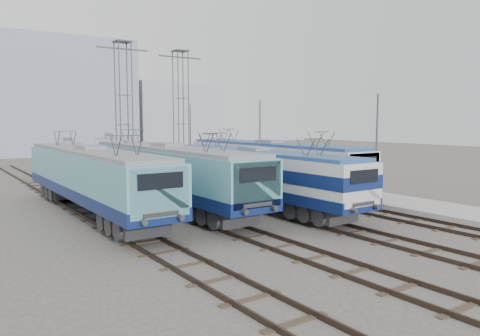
% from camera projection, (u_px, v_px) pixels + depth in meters
% --- Properties ---
extents(ground, '(160.00, 160.00, 0.00)m').
position_uv_depth(ground, '(291.00, 231.00, 22.76)').
color(ground, '#514C47').
extents(platform, '(4.00, 70.00, 0.30)m').
position_uv_depth(platform, '(325.00, 190.00, 35.05)').
color(platform, '#9E9E99').
rests_on(platform, ground).
extents(locomotive_far_left, '(2.90, 18.32, 3.45)m').
position_uv_depth(locomotive_far_left, '(93.00, 175.00, 26.25)').
color(locomotive_far_left, '#0E1C50').
rests_on(locomotive_far_left, ground).
extents(locomotive_center_left, '(2.93, 18.54, 3.49)m').
position_uv_depth(locomotive_center_left, '(169.00, 171.00, 28.42)').
color(locomotive_center_left, '#0E1C50').
rests_on(locomotive_center_left, ground).
extents(locomotive_center_right, '(2.74, 17.31, 3.25)m').
position_uv_depth(locomotive_center_right, '(256.00, 172.00, 28.70)').
color(locomotive_center_right, '#0E1C50').
rests_on(locomotive_center_right, ground).
extents(locomotive_far_right, '(2.88, 18.20, 3.42)m').
position_uv_depth(locomotive_far_right, '(270.00, 161.00, 34.70)').
color(locomotive_far_right, '#0E1C50').
rests_on(locomotive_far_right, ground).
extents(catenary_tower_west, '(4.50, 1.20, 12.00)m').
position_uv_depth(catenary_tower_west, '(124.00, 105.00, 40.12)').
color(catenary_tower_west, '#3F4247').
rests_on(catenary_tower_west, ground).
extents(catenary_tower_east, '(4.50, 1.20, 12.00)m').
position_uv_depth(catenary_tower_east, '(181.00, 107.00, 45.42)').
color(catenary_tower_east, '#3F4247').
rests_on(catenary_tower_east, ground).
extents(mast_front, '(0.12, 0.12, 7.00)m').
position_uv_depth(mast_front, '(376.00, 151.00, 28.89)').
color(mast_front, '#3F4247').
rests_on(mast_front, ground).
extents(mast_mid, '(0.12, 0.12, 7.00)m').
position_uv_depth(mast_mid, '(260.00, 143.00, 38.72)').
color(mast_mid, '#3F4247').
rests_on(mast_mid, ground).
extents(mast_rear, '(0.12, 0.12, 7.00)m').
position_uv_depth(mast_rear, '(190.00, 138.00, 48.56)').
color(mast_rear, '#3F4247').
rests_on(mast_rear, ground).
extents(building_center, '(22.00, 14.00, 18.00)m').
position_uv_depth(building_center, '(57.00, 98.00, 74.92)').
color(building_center, '#868EA2').
rests_on(building_center, ground).
extents(building_east, '(16.00, 12.00, 12.00)m').
position_uv_depth(building_east, '(171.00, 117.00, 86.50)').
color(building_east, '#999FAC').
rests_on(building_east, ground).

